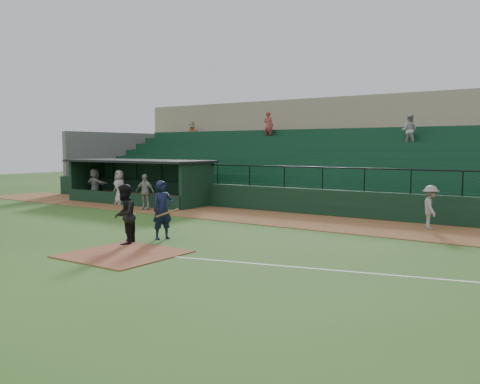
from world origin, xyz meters
The scene contains 12 objects.
ground centered at (0.00, 0.00, 0.00)m, with size 90.00×90.00×0.00m, color #2B511A.
warning_track centered at (0.00, 8.00, 0.01)m, with size 40.00×4.00×0.03m, color brown.
home_plate_dirt centered at (0.00, -1.00, 0.01)m, with size 3.00×3.00×0.03m, color brown.
foul_line centered at (8.00, 1.20, 0.01)m, with size 18.00×0.09×0.01m, color white.
stadium_structure centered at (0.00, 16.46, 2.30)m, with size 38.00×13.08×6.40m.
dugout centered at (-9.75, 9.56, 1.33)m, with size 8.90×3.20×2.42m.
batter_at_plate centered at (-0.79, 1.51, 1.00)m, with size 1.14×0.85×2.00m.
umpire centered at (-1.12, 0.09, 0.97)m, with size 0.94×0.73×1.94m, color black.
runner centered at (6.20, 8.69, 0.86)m, with size 1.08×0.62×1.67m, color gray.
dugout_player_a centered at (-7.11, 6.97, 0.91)m, with size 1.03×0.43×1.76m, color #9C9792.
dugout_player_b centered at (-9.85, 7.82, 0.96)m, with size 0.91×0.59×1.86m, color #A7A29C.
dugout_player_c centered at (-12.61, 8.46, 0.97)m, with size 1.75×0.56×1.88m, color #9E9994.
Camera 1 is at (11.19, -11.23, 3.12)m, focal length 38.45 mm.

